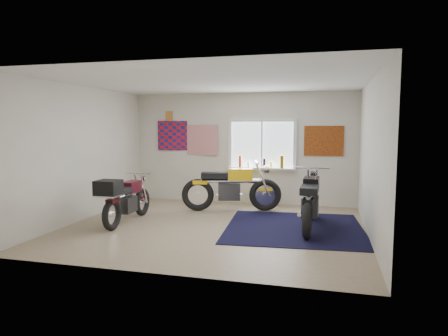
% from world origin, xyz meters
% --- Properties ---
extents(ground, '(5.50, 5.50, 0.00)m').
position_xyz_m(ground, '(0.00, 0.00, 0.00)').
color(ground, '#9E896B').
rests_on(ground, ground).
extents(room_shell, '(5.50, 5.50, 5.50)m').
position_xyz_m(room_shell, '(0.00, 0.00, 1.64)').
color(room_shell, white).
rests_on(room_shell, ground).
extents(navy_rug, '(2.70, 2.79, 0.01)m').
position_xyz_m(navy_rug, '(1.47, 0.29, 0.01)').
color(navy_rug, black).
rests_on(navy_rug, ground).
extents(window_assembly, '(1.66, 0.17, 1.26)m').
position_xyz_m(window_assembly, '(0.50, 2.47, 1.37)').
color(window_assembly, white).
rests_on(window_assembly, room_shell).
extents(oil_bottles, '(1.10, 0.09, 0.30)m').
position_xyz_m(oil_bottles, '(0.59, 2.40, 1.03)').
color(oil_bottles, '#8D3714').
rests_on(oil_bottles, window_assembly).
extents(flag_display, '(1.60, 0.10, 1.17)m').
position_xyz_m(flag_display, '(-1.90, 2.48, 2.15)').
color(flag_display, red).
rests_on(flag_display, room_shell).
extents(triumph_poster, '(0.90, 0.03, 0.70)m').
position_xyz_m(triumph_poster, '(1.95, 2.48, 1.55)').
color(triumph_poster, '#A54C14').
rests_on(triumph_poster, room_shell).
extents(yellow_triumph, '(2.20, 0.81, 1.13)m').
position_xyz_m(yellow_triumph, '(-0.03, 1.50, 0.50)').
color(yellow_triumph, black).
rests_on(yellow_triumph, ground).
extents(black_chrome_bike, '(0.66, 2.15, 1.10)m').
position_xyz_m(black_chrome_bike, '(1.75, 0.34, 0.48)').
color(black_chrome_bike, black).
rests_on(black_chrome_bike, navy_rug).
extents(maroon_tourer, '(0.56, 1.86, 0.95)m').
position_xyz_m(maroon_tourer, '(-1.75, -0.22, 0.49)').
color(maroon_tourer, black).
rests_on(maroon_tourer, ground).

